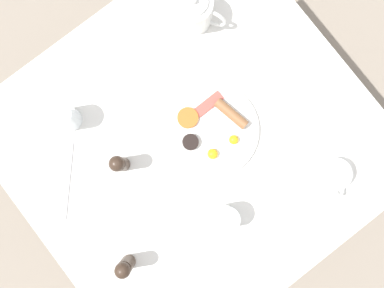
{
  "coord_description": "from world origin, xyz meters",
  "views": [
    {
      "loc": [
        -0.05,
        -0.06,
        1.79
      ],
      "look_at": [
        0.0,
        0.0,
        0.73
      ],
      "focal_mm": 35.0,
      "sensor_mm": 36.0,
      "label": 1
    }
  ],
  "objects_px": {
    "teapot_near": "(194,11)",
    "breakfast_plate": "(211,129)",
    "pepper_grinder": "(119,164)",
    "teacup_with_saucer_left": "(331,174)",
    "salt_grinder": "(125,267)",
    "water_glass_short": "(65,117)",
    "knife_by_plate": "(67,181)",
    "fork_by_plate": "(172,211)",
    "water_glass_tall": "(226,218)"
  },
  "relations": [
    {
      "from": "teacup_with_saucer_left",
      "to": "water_glass_short",
      "type": "xyz_separation_m",
      "value": [
        -0.5,
        0.58,
        0.02
      ]
    },
    {
      "from": "salt_grinder",
      "to": "knife_by_plate",
      "type": "relative_size",
      "value": 0.68
    },
    {
      "from": "salt_grinder",
      "to": "fork_by_plate",
      "type": "height_order",
      "value": "salt_grinder"
    },
    {
      "from": "fork_by_plate",
      "to": "knife_by_plate",
      "type": "xyz_separation_m",
      "value": [
        -0.19,
        0.25,
        0.0
      ]
    },
    {
      "from": "breakfast_plate",
      "to": "teacup_with_saucer_left",
      "type": "height_order",
      "value": "teacup_with_saucer_left"
    },
    {
      "from": "teacup_with_saucer_left",
      "to": "salt_grinder",
      "type": "distance_m",
      "value": 0.63
    },
    {
      "from": "teapot_near",
      "to": "pepper_grinder",
      "type": "xyz_separation_m",
      "value": [
        -0.43,
        -0.22,
        0.01
      ]
    },
    {
      "from": "breakfast_plate",
      "to": "pepper_grinder",
      "type": "relative_size",
      "value": 2.39
    },
    {
      "from": "breakfast_plate",
      "to": "fork_by_plate",
      "type": "xyz_separation_m",
      "value": [
        -0.24,
        -0.12,
        -0.01
      ]
    },
    {
      "from": "fork_by_plate",
      "to": "pepper_grinder",
      "type": "bearing_deg",
      "value": 98.72
    },
    {
      "from": "teapot_near",
      "to": "breakfast_plate",
      "type": "bearing_deg",
      "value": 120.26
    },
    {
      "from": "breakfast_plate",
      "to": "pepper_grinder",
      "type": "height_order",
      "value": "pepper_grinder"
    },
    {
      "from": "breakfast_plate",
      "to": "teapot_near",
      "type": "height_order",
      "value": "teapot_near"
    },
    {
      "from": "water_glass_short",
      "to": "knife_by_plate",
      "type": "distance_m",
      "value": 0.18
    },
    {
      "from": "breakfast_plate",
      "to": "fork_by_plate",
      "type": "distance_m",
      "value": 0.26
    },
    {
      "from": "water_glass_short",
      "to": "salt_grinder",
      "type": "height_order",
      "value": "salt_grinder"
    },
    {
      "from": "breakfast_plate",
      "to": "knife_by_plate",
      "type": "bearing_deg",
      "value": 162.06
    },
    {
      "from": "pepper_grinder",
      "to": "salt_grinder",
      "type": "relative_size",
      "value": 1.0
    },
    {
      "from": "teapot_near",
      "to": "salt_grinder",
      "type": "height_order",
      "value": "teapot_near"
    },
    {
      "from": "fork_by_plate",
      "to": "water_glass_short",
      "type": "bearing_deg",
      "value": 100.59
    },
    {
      "from": "water_glass_tall",
      "to": "knife_by_plate",
      "type": "height_order",
      "value": "water_glass_tall"
    },
    {
      "from": "salt_grinder",
      "to": "fork_by_plate",
      "type": "xyz_separation_m",
      "value": [
        0.18,
        0.04,
        -0.06
      ]
    },
    {
      "from": "breakfast_plate",
      "to": "salt_grinder",
      "type": "height_order",
      "value": "salt_grinder"
    },
    {
      "from": "water_glass_tall",
      "to": "salt_grinder",
      "type": "relative_size",
      "value": 0.72
    },
    {
      "from": "teacup_with_saucer_left",
      "to": "water_glass_tall",
      "type": "height_order",
      "value": "water_glass_tall"
    },
    {
      "from": "water_glass_tall",
      "to": "breakfast_plate",
      "type": "bearing_deg",
      "value": 60.82
    },
    {
      "from": "water_glass_tall",
      "to": "fork_by_plate",
      "type": "height_order",
      "value": "water_glass_tall"
    },
    {
      "from": "breakfast_plate",
      "to": "pepper_grinder",
      "type": "bearing_deg",
      "value": 164.1
    },
    {
      "from": "teapot_near",
      "to": "water_glass_tall",
      "type": "xyz_separation_m",
      "value": [
        -0.29,
        -0.52,
        -0.01
      ]
    },
    {
      "from": "teapot_near",
      "to": "water_glass_tall",
      "type": "distance_m",
      "value": 0.59
    },
    {
      "from": "knife_by_plate",
      "to": "teapot_near",
      "type": "bearing_deg",
      "value": 15.21
    },
    {
      "from": "fork_by_plate",
      "to": "knife_by_plate",
      "type": "distance_m",
      "value": 0.31
    },
    {
      "from": "salt_grinder",
      "to": "water_glass_tall",
      "type": "bearing_deg",
      "value": -12.6
    },
    {
      "from": "pepper_grinder",
      "to": "teacup_with_saucer_left",
      "type": "bearing_deg",
      "value": -40.33
    },
    {
      "from": "pepper_grinder",
      "to": "fork_by_plate",
      "type": "bearing_deg",
      "value": -81.28
    },
    {
      "from": "breakfast_plate",
      "to": "teapot_near",
      "type": "xyz_separation_m",
      "value": [
        0.17,
        0.3,
        0.04
      ]
    },
    {
      "from": "water_glass_tall",
      "to": "salt_grinder",
      "type": "xyz_separation_m",
      "value": [
        -0.3,
        0.07,
        0.02
      ]
    },
    {
      "from": "teacup_with_saucer_left",
      "to": "pepper_grinder",
      "type": "distance_m",
      "value": 0.59
    },
    {
      "from": "teacup_with_saucer_left",
      "to": "salt_grinder",
      "type": "relative_size",
      "value": 1.26
    },
    {
      "from": "teapot_near",
      "to": "water_glass_short",
      "type": "xyz_separation_m",
      "value": [
        -0.47,
        -0.02,
        -0.0
      ]
    },
    {
      "from": "teapot_near",
      "to": "salt_grinder",
      "type": "xyz_separation_m",
      "value": [
        -0.58,
        -0.45,
        0.01
      ]
    },
    {
      "from": "teapot_near",
      "to": "teacup_with_saucer_left",
      "type": "distance_m",
      "value": 0.61
    },
    {
      "from": "salt_grinder",
      "to": "water_glass_short",
      "type": "bearing_deg",
      "value": 75.69
    },
    {
      "from": "teacup_with_saucer_left",
      "to": "knife_by_plate",
      "type": "height_order",
      "value": "teacup_with_saucer_left"
    },
    {
      "from": "teacup_with_saucer_left",
      "to": "teapot_near",
      "type": "bearing_deg",
      "value": 92.1
    },
    {
      "from": "breakfast_plate",
      "to": "water_glass_short",
      "type": "xyz_separation_m",
      "value": [
        -0.31,
        0.28,
        0.04
      ]
    },
    {
      "from": "teacup_with_saucer_left",
      "to": "salt_grinder",
      "type": "height_order",
      "value": "salt_grinder"
    },
    {
      "from": "pepper_grinder",
      "to": "knife_by_plate",
      "type": "height_order",
      "value": "pepper_grinder"
    },
    {
      "from": "water_glass_short",
      "to": "pepper_grinder",
      "type": "bearing_deg",
      "value": -77.62
    },
    {
      "from": "water_glass_short",
      "to": "knife_by_plate",
      "type": "bearing_deg",
      "value": -128.89
    }
  ]
}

